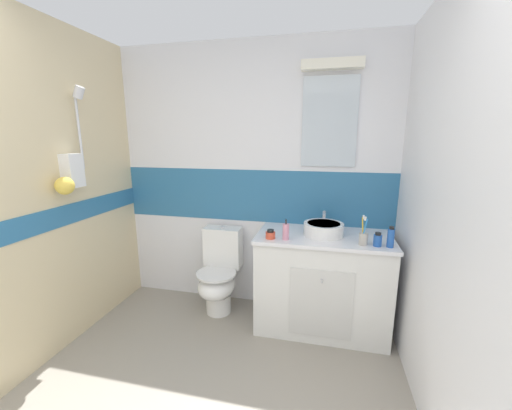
{
  "coord_description": "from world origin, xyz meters",
  "views": [
    {
      "loc": [
        0.68,
        -0.4,
        1.65
      ],
      "look_at": [
        0.16,
        1.83,
        1.14
      ],
      "focal_mm": 21.4,
      "sensor_mm": 36.0,
      "label": 1
    }
  ],
  "objects_px": {
    "deodorant_spray_can": "(391,237)",
    "lotion_bottle_short": "(378,240)",
    "toothbrush_cup": "(363,237)",
    "sink_basin": "(323,228)",
    "soap_dispenser": "(286,232)",
    "toilet": "(219,274)",
    "hair_gel_jar": "(270,235)"
  },
  "relations": [
    {
      "from": "deodorant_spray_can",
      "to": "lotion_bottle_short",
      "type": "relative_size",
      "value": 1.5
    },
    {
      "from": "hair_gel_jar",
      "to": "toothbrush_cup",
      "type": "bearing_deg",
      "value": 0.6
    },
    {
      "from": "toothbrush_cup",
      "to": "lotion_bottle_short",
      "type": "bearing_deg",
      "value": -2.83
    },
    {
      "from": "toothbrush_cup",
      "to": "soap_dispenser",
      "type": "height_order",
      "value": "toothbrush_cup"
    },
    {
      "from": "sink_basin",
      "to": "hair_gel_jar",
      "type": "bearing_deg",
      "value": -155.52
    },
    {
      "from": "deodorant_spray_can",
      "to": "sink_basin",
      "type": "bearing_deg",
      "value": 158.79
    },
    {
      "from": "sink_basin",
      "to": "deodorant_spray_can",
      "type": "bearing_deg",
      "value": -21.21
    },
    {
      "from": "soap_dispenser",
      "to": "toothbrush_cup",
      "type": "bearing_deg",
      "value": 0.72
    },
    {
      "from": "toilet",
      "to": "soap_dispenser",
      "type": "height_order",
      "value": "soap_dispenser"
    },
    {
      "from": "sink_basin",
      "to": "lotion_bottle_short",
      "type": "xyz_separation_m",
      "value": [
        0.4,
        -0.19,
        -0.01
      ]
    },
    {
      "from": "hair_gel_jar",
      "to": "sink_basin",
      "type": "bearing_deg",
      "value": 24.48
    },
    {
      "from": "toilet",
      "to": "toothbrush_cup",
      "type": "relative_size",
      "value": 3.54
    },
    {
      "from": "deodorant_spray_can",
      "to": "hair_gel_jar",
      "type": "xyz_separation_m",
      "value": [
        -0.9,
        0.0,
        -0.04
      ]
    },
    {
      "from": "toilet",
      "to": "hair_gel_jar",
      "type": "relative_size",
      "value": 10.36
    },
    {
      "from": "sink_basin",
      "to": "soap_dispenser",
      "type": "height_order",
      "value": "soap_dispenser"
    },
    {
      "from": "deodorant_spray_can",
      "to": "toilet",
      "type": "bearing_deg",
      "value": 170.52
    },
    {
      "from": "soap_dispenser",
      "to": "deodorant_spray_can",
      "type": "distance_m",
      "value": 0.78
    },
    {
      "from": "toothbrush_cup",
      "to": "soap_dispenser",
      "type": "xyz_separation_m",
      "value": [
        -0.59,
        -0.01,
        0.01
      ]
    },
    {
      "from": "toothbrush_cup",
      "to": "deodorant_spray_can",
      "type": "height_order",
      "value": "toothbrush_cup"
    },
    {
      "from": "sink_basin",
      "to": "hair_gel_jar",
      "type": "relative_size",
      "value": 4.77
    },
    {
      "from": "deodorant_spray_can",
      "to": "lotion_bottle_short",
      "type": "distance_m",
      "value": 0.09
    },
    {
      "from": "toilet",
      "to": "soap_dispenser",
      "type": "distance_m",
      "value": 0.89
    },
    {
      "from": "sink_basin",
      "to": "soap_dispenser",
      "type": "bearing_deg",
      "value": -147.04
    },
    {
      "from": "sink_basin",
      "to": "lotion_bottle_short",
      "type": "height_order",
      "value": "sink_basin"
    },
    {
      "from": "sink_basin",
      "to": "toilet",
      "type": "bearing_deg",
      "value": 176.95
    },
    {
      "from": "sink_basin",
      "to": "soap_dispenser",
      "type": "relative_size",
      "value": 2.19
    },
    {
      "from": "lotion_bottle_short",
      "to": "deodorant_spray_can",
      "type": "bearing_deg",
      "value": -1.95
    },
    {
      "from": "sink_basin",
      "to": "lotion_bottle_short",
      "type": "relative_size",
      "value": 3.5
    },
    {
      "from": "sink_basin",
      "to": "soap_dispenser",
      "type": "xyz_separation_m",
      "value": [
        -0.29,
        -0.19,
        0.01
      ]
    },
    {
      "from": "toothbrush_cup",
      "to": "lotion_bottle_short",
      "type": "xyz_separation_m",
      "value": [
        0.1,
        -0.0,
        -0.01
      ]
    },
    {
      "from": "hair_gel_jar",
      "to": "lotion_bottle_short",
      "type": "height_order",
      "value": "lotion_bottle_short"
    },
    {
      "from": "toothbrush_cup",
      "to": "lotion_bottle_short",
      "type": "relative_size",
      "value": 2.15
    }
  ]
}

